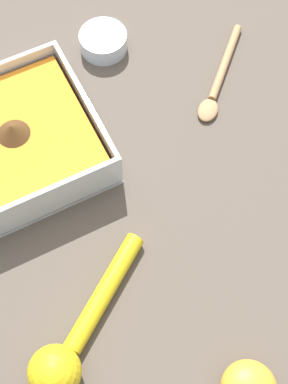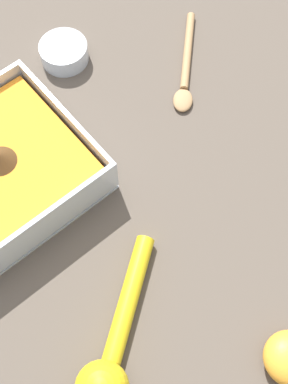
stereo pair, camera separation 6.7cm
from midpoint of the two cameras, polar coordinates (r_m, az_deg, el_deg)
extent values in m
plane|color=brown|center=(0.77, -15.03, 4.37)|extent=(4.00, 4.00, 0.00)
cube|color=silver|center=(0.75, -16.80, 1.22)|extent=(0.21, 0.21, 0.01)
cube|color=silver|center=(0.73, -10.88, 7.04)|extent=(0.21, 0.01, 0.06)
cube|color=silver|center=(0.67, -12.95, -3.48)|extent=(0.01, 0.20, 0.06)
cube|color=orange|center=(0.72, -17.30, 2.10)|extent=(0.19, 0.19, 0.04)
cylinder|color=silver|center=(0.83, -10.89, 14.21)|extent=(0.07, 0.07, 0.03)
cylinder|color=#4C3319|center=(0.83, -10.86, 14.10)|extent=(0.06, 0.06, 0.02)
cylinder|color=yellow|center=(0.65, -4.61, -11.50)|extent=(0.11, 0.14, 0.02)
ellipsoid|color=tan|center=(0.78, 1.69, 9.52)|extent=(0.05, 0.05, 0.01)
cylinder|color=tan|center=(0.83, 2.32, 14.65)|extent=(0.11, 0.11, 0.01)
camera|label=1|loc=(0.03, 87.12, 5.96)|focal=50.00mm
camera|label=2|loc=(0.03, -92.88, -5.96)|focal=50.00mm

